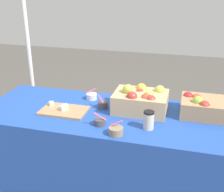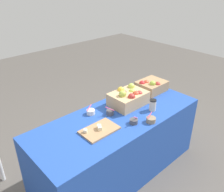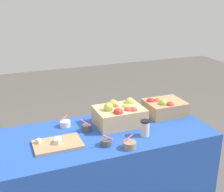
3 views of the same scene
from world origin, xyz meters
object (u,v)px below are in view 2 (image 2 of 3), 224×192
(apple_crate_middle, at_px, (128,98))
(sample_bowl_far, at_px, (134,121))
(apple_crate_left, at_px, (151,86))
(sample_bowl_extra, at_px, (110,112))
(coffee_cup, at_px, (153,105))
(sample_bowl_near, at_px, (151,120))
(sample_bowl_mid, at_px, (91,112))
(cutting_board_front, at_px, (99,130))

(apple_crate_middle, bearing_deg, sample_bowl_far, -128.06)
(apple_crate_left, relative_size, sample_bowl_extra, 3.39)
(sample_bowl_far, bearing_deg, coffee_cup, 5.97)
(sample_bowl_near, xyz_separation_m, coffee_cup, (0.19, 0.14, 0.04))
(apple_crate_left, height_order, sample_bowl_far, apple_crate_left)
(apple_crate_middle, height_order, sample_bowl_extra, apple_crate_middle)
(sample_bowl_near, xyz_separation_m, sample_bowl_extra, (-0.20, 0.38, 0.00))
(sample_bowl_mid, distance_m, sample_bowl_extra, 0.20)
(sample_bowl_near, distance_m, sample_bowl_extra, 0.43)
(sample_bowl_extra, bearing_deg, apple_crate_middle, 4.28)
(sample_bowl_mid, bearing_deg, sample_bowl_near, -56.70)
(coffee_cup, bearing_deg, sample_bowl_near, -144.78)
(cutting_board_front, height_order, sample_bowl_mid, sample_bowl_mid)
(sample_bowl_extra, bearing_deg, apple_crate_left, 5.13)
(sample_bowl_mid, bearing_deg, sample_bowl_extra, -45.96)
(sample_bowl_far, bearing_deg, cutting_board_front, 158.02)
(apple_crate_middle, xyz_separation_m, coffee_cup, (0.10, -0.27, -0.02))
(sample_bowl_near, distance_m, sample_bowl_mid, 0.63)
(apple_crate_left, height_order, cutting_board_front, apple_crate_left)
(apple_crate_middle, distance_m, sample_bowl_near, 0.42)
(coffee_cup, bearing_deg, sample_bowl_far, -174.03)
(cutting_board_front, bearing_deg, sample_bowl_mid, 66.38)
(sample_bowl_near, xyz_separation_m, sample_bowl_far, (-0.14, 0.10, -0.00))
(apple_crate_left, bearing_deg, sample_bowl_mid, 174.96)
(sample_bowl_mid, xyz_separation_m, sample_bowl_extra, (0.14, -0.15, 0.00))
(sample_bowl_extra, height_order, coffee_cup, coffee_cup)
(sample_bowl_near, relative_size, sample_bowl_far, 0.92)
(apple_crate_left, distance_m, cutting_board_front, 1.05)
(sample_bowl_mid, height_order, sample_bowl_extra, sample_bowl_extra)
(apple_crate_middle, relative_size, sample_bowl_near, 4.13)
(apple_crate_left, xyz_separation_m, sample_bowl_far, (-0.69, -0.35, -0.05))
(apple_crate_left, bearing_deg, apple_crate_middle, -174.32)
(apple_crate_middle, xyz_separation_m, sample_bowl_mid, (-0.44, 0.12, -0.06))
(apple_crate_middle, bearing_deg, cutting_board_front, -163.60)
(apple_crate_left, relative_size, apple_crate_middle, 0.85)
(sample_bowl_mid, xyz_separation_m, sample_bowl_far, (0.20, -0.43, -0.00))
(sample_bowl_extra, distance_m, coffee_cup, 0.47)
(sample_bowl_near, height_order, coffee_cup, coffee_cup)
(apple_crate_left, height_order, coffee_cup, apple_crate_left)
(sample_bowl_mid, bearing_deg, sample_bowl_far, -64.35)
(cutting_board_front, bearing_deg, coffee_cup, -8.46)
(apple_crate_left, distance_m, sample_bowl_mid, 0.90)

